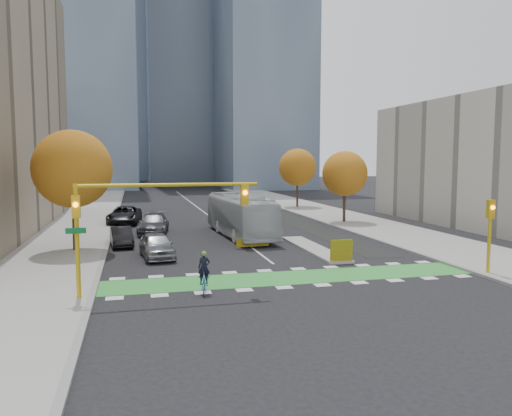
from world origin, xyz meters
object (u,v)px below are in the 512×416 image
traffic_signal_west (137,209)px  parked_car_a (157,245)px  tree_east_near (345,174)px  hazard_board (341,250)px  cyclist (204,279)px  parked_car_c (154,224)px  parked_car_d (124,215)px  tree_west (72,169)px  traffic_signal_east (490,225)px  bus (240,215)px  tree_east_far (297,167)px  parked_car_b (121,237)px

traffic_signal_west → parked_car_a: bearing=82.4°
tree_east_near → parked_car_a: 23.35m
hazard_board → cyclist: 10.10m
parked_car_c → tree_east_near: bearing=15.8°
parked_car_a → parked_car_d: parked_car_d is taller
tree_west → traffic_signal_east: (22.50, -12.51, -2.88)m
traffic_signal_east → parked_car_a: 19.59m
traffic_signal_west → traffic_signal_east: (18.43, 0.00, -1.30)m
hazard_board → cyclist: cyclist is taller
bus → parked_car_a: bus is taller
parked_car_c → parked_car_d: 7.61m
parked_car_a → parked_car_c: size_ratio=0.82×
traffic_signal_east → bus: (-10.16, 16.80, -1.02)m
tree_east_far → bus: bearing=-119.3°
tree_west → tree_east_near: bearing=22.6°
tree_east_near → parked_car_d: bearing=167.9°
traffic_signal_west → bus: (8.27, 16.81, -2.32)m
parked_car_b → parked_car_c: parked_car_c is taller
traffic_signal_east → traffic_signal_west: bearing=-180.0°
bus → hazard_board: bearing=-76.6°
hazard_board → tree_east_far: tree_east_far is taller
traffic_signal_east → parked_car_c: size_ratio=0.72×
tree_west → hazard_board: bearing=-26.0°
traffic_signal_west → traffic_signal_east: bearing=0.0°
parked_car_b → parked_car_c: bearing=60.6°
tree_west → traffic_signal_east: tree_west is taller
hazard_board → tree_east_far: bearing=75.9°
hazard_board → parked_car_c: parked_car_c is taller
hazard_board → cyclist: size_ratio=0.70×
traffic_signal_west → parked_car_d: traffic_signal_west is taller
parked_car_d → traffic_signal_east: bearing=-47.4°
traffic_signal_east → bus: traffic_signal_east is taller
bus → parked_car_d: bearing=129.0°
traffic_signal_west → traffic_signal_east: 18.48m
parked_car_a → traffic_signal_east: bearing=-33.6°
parked_car_a → parked_car_c: parked_car_c is taller
bus → parked_car_c: (-6.84, 3.03, -0.88)m
cyclist → bus: 17.64m
hazard_board → bus: 12.67m
tree_west → bus: tree_west is taller
traffic_signal_west → parked_car_b: traffic_signal_west is taller
parked_car_b → parked_car_a: bearing=-71.1°
tree_west → traffic_signal_west: 13.25m
traffic_signal_west → parked_car_b: (-1.07, 14.15, -3.35)m
parked_car_c → parked_car_d: size_ratio=0.94×
parked_car_c → parked_car_d: parked_car_d is taller
traffic_signal_west → parked_car_c: 20.15m
tree_west → traffic_signal_west: (4.07, -12.51, -1.58)m
tree_east_near → bus: tree_east_near is taller
hazard_board → bus: bearing=106.8°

